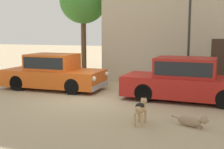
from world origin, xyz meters
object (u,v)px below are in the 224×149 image
Objects in this scene: stray_dog_spotted at (141,108)px; acacia_tree_left at (83,1)px; parked_sedan_nearest at (53,72)px; street_lamp at (189,24)px; stray_dog_tan at (193,121)px; parked_sedan_second at (186,80)px.

acacia_tree_left is at bearing 34.86° from stray_dog_spotted.
parked_sedan_nearest is 5.93m from street_lamp.
stray_dog_tan is 10.14m from acacia_tree_left.
stray_dog_spotted is 1.33m from stray_dog_tan.
acacia_tree_left reaches higher than stray_dog_spotted.
parked_sedan_second is 4.59× the size of stray_dog_spotted.
stray_dog_spotted is at bearing -150.41° from stray_dog_tan.
street_lamp reaches higher than stray_dog_spotted.
street_lamp is at bearing -18.85° from acacia_tree_left.
parked_sedan_second is at bearing -85.21° from street_lamp.
acacia_tree_left is (-0.41, 3.72, 3.27)m from parked_sedan_nearest.
parked_sedan_nearest reaches higher than stray_dog_spotted.
parked_sedan_nearest is 4.97m from acacia_tree_left.
stray_dog_tan is at bearing -82.03° from street_lamp.
stray_dog_spotted is 0.98× the size of stray_dog_tan.
street_lamp is at bearing 16.19° from parked_sedan_nearest.
street_lamp reaches higher than parked_sedan_nearest.
street_lamp is at bearing 116.97° from stray_dog_tan.
stray_dog_spotted is at bearing -38.05° from parked_sedan_nearest.
stray_dog_tan is (1.28, 0.24, -0.28)m from stray_dog_spotted.
street_lamp is 0.82× the size of acacia_tree_left.
street_lamp reaches higher than stray_dog_tan.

